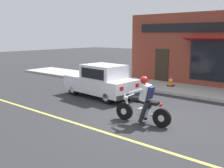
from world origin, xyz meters
name	(u,v)px	position (x,y,z in m)	size (l,w,h in m)	color
ground_plane	(140,119)	(0.00, 0.00, 0.00)	(80.00, 80.00, 0.00)	#2B2B2D
sidewalk_curb	(149,85)	(5.49, 3.00, 0.07)	(2.60, 22.00, 0.14)	#ADAAA3
lane_stripe	(47,114)	(-1.80, 3.00, 0.00)	(0.12, 19.80, 0.01)	#D1C64C
storefront_building	(210,50)	(7.02, 0.15, 2.11)	(1.25, 10.02, 4.20)	brown
motorcycle_with_rider	(143,104)	(-0.34, -0.36, 0.68)	(0.61, 2.02, 1.62)	black
car_hatchback	(101,81)	(1.64, 3.32, 0.77)	(1.96, 3.91, 1.57)	black
traffic_cone	(171,81)	(5.62, 1.70, 0.43)	(0.36, 0.36, 0.60)	black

